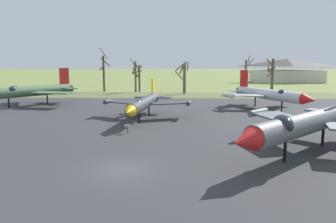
{
  "coord_description": "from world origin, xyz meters",
  "views": [
    {
      "loc": [
        3.82,
        -20.08,
        6.96
      ],
      "look_at": [
        2.48,
        12.65,
        1.95
      ],
      "focal_mm": 34.86,
      "sensor_mm": 36.0,
      "label": 1
    }
  ],
  "objects": [
    {
      "name": "jet_fighter_rear_left",
      "position": [
        -0.67,
        18.65,
        2.04
      ],
      "size": [
        11.17,
        14.42,
        4.75
      ],
      "color": "#33383D",
      "rests_on": "ground"
    },
    {
      "name": "bare_tree_center",
      "position": [
        -6.14,
        55.63,
        3.55
      ],
      "size": [
        2.18,
        2.73,
        6.22
      ],
      "color": "brown",
      "rests_on": "ground"
    },
    {
      "name": "info_placard_rear_center",
      "position": [
        20.22,
        20.36,
        0.68
      ],
      "size": [
        0.63,
        0.29,
        1.06
      ],
      "color": "black",
      "rests_on": "ground"
    },
    {
      "name": "jet_fighter_rear_center",
      "position": [
        16.79,
        28.12,
        2.24
      ],
      "size": [
        11.76,
        15.22,
        5.6
      ],
      "color": "silver",
      "rests_on": "ground"
    },
    {
      "name": "ground_plane",
      "position": [
        0.0,
        0.0,
        0.0
      ],
      "size": [
        600.0,
        600.0,
        0.0
      ],
      "primitive_type": "plane",
      "color": "olive"
    },
    {
      "name": "asphalt_apron",
      "position": [
        0.0,
        15.59,
        0.03
      ],
      "size": [
        84.14,
        51.98,
        0.05
      ],
      "primitive_type": "cube",
      "color": "#333335",
      "rests_on": "ground"
    },
    {
      "name": "bare_tree_right_of_center",
      "position": [
        4.37,
        50.88,
        3.74
      ],
      "size": [
        2.99,
        4.1,
        7.06
      ],
      "color": "brown",
      "rests_on": "ground"
    },
    {
      "name": "bare_tree_backdrop_extra",
      "position": [
        23.51,
        52.09,
        4.23
      ],
      "size": [
        2.35,
        2.81,
        7.61
      ],
      "color": "brown",
      "rests_on": "ground"
    },
    {
      "name": "visitor_building",
      "position": [
        39.68,
        93.19,
        3.92
      ],
      "size": [
        24.66,
        9.73,
        7.92
      ],
      "color": "beige",
      "rests_on": "ground"
    },
    {
      "name": "bare_tree_far_right",
      "position": [
        18.27,
        53.74,
        4.07
      ],
      "size": [
        2.35,
        2.55,
        8.29
      ],
      "color": "brown",
      "rests_on": "ground"
    },
    {
      "name": "bare_tree_left_of_center",
      "position": [
        -6.7,
        54.58,
        3.95
      ],
      "size": [
        2.24,
        2.07,
        7.84
      ],
      "color": "brown",
      "rests_on": "ground"
    },
    {
      "name": "jet_fighter_front_left",
      "position": [
        13.09,
        4.19,
        2.42
      ],
      "size": [
        14.18,
        14.18,
        5.77
      ],
      "color": "#565B60",
      "rests_on": "ground"
    },
    {
      "name": "jet_fighter_rear_right",
      "position": [
        -20.33,
        29.63,
        2.41
      ],
      "size": [
        13.61,
        15.36,
        5.9
      ],
      "color": "#4C6B47",
      "rests_on": "ground"
    },
    {
      "name": "grass_verge_strip",
      "position": [
        0.0,
        47.58,
        0.03
      ],
      "size": [
        144.14,
        12.0,
        0.06
      ],
      "primitive_type": "cube",
      "color": "#586137",
      "rests_on": "ground"
    },
    {
      "name": "info_placard_rear_left",
      "position": [
        -1.39,
        10.89,
        0.62
      ],
      "size": [
        0.67,
        0.41,
        0.95
      ],
      "color": "black",
      "rests_on": "ground"
    },
    {
      "name": "bare_tree_far_left",
      "position": [
        -14.43,
        56.39,
        4.64
      ],
      "size": [
        2.78,
        2.79,
        10.11
      ],
      "color": "#42382D",
      "rests_on": "ground"
    }
  ]
}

